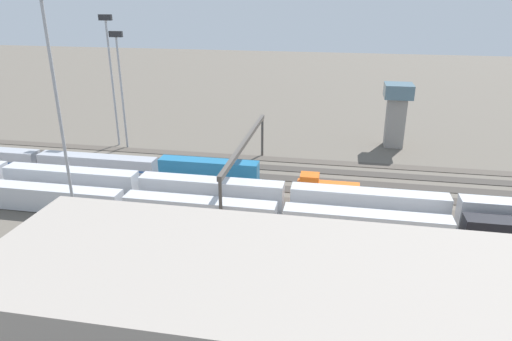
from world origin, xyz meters
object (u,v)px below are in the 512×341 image
Objects in this scene: train_on_track_5 at (211,194)px; light_mast_0 at (120,75)px; train_on_track_3 at (87,164)px; light_mast_2 at (111,65)px; train_on_track_4 at (326,192)px; light_mast_3 at (55,86)px; control_tower at (396,110)px; signal_gantry at (245,146)px; train_on_track_6 at (191,210)px.

light_mast_0 reaches higher than train_on_track_5.
light_mast_2 is at bearing -82.07° from train_on_track_3.
train_on_track_4 is at bearing 153.94° from light_mast_2.
light_mast_3 reaches higher than control_tower.
light_mast_2 is 0.85× the size of light_mast_3.
signal_gantry is 2.50× the size of control_tower.
control_tower reaches higher than train_on_track_6.
train_on_track_4 is 0.30× the size of light_mast_3.
light_mast_0 is at bearing -26.11° from train_on_track_4.
signal_gantry is (14.34, -5.00, 5.50)m from train_on_track_4.
train_on_track_5 is 4.25× the size of light_mast_2.
train_on_track_4 is at bearing 160.77° from signal_gantry.
control_tower reaches higher than signal_gantry.
light_mast_3 reaches higher than signal_gantry.
train_on_track_4 is (-17.79, -5.00, -0.46)m from train_on_track_5.
train_on_track_5 is (-27.19, 10.00, 0.52)m from train_on_track_3.
signal_gantry is (-3.45, -10.00, 5.03)m from train_on_track_5.
light_mast_3 is (-10.30, 35.66, 2.61)m from light_mast_2.
control_tower reaches higher than train_on_track_3.
train_on_track_3 is at bearing -30.58° from train_on_track_6.
train_on_track_3 is 24.23m from light_mast_2.
signal_gantry is at bearing 46.13° from control_tower.
light_mast_3 reaches higher than train_on_track_3.
light_mast_2 reaches higher than train_on_track_4.
signal_gantry reaches higher than train_on_track_5.
train_on_track_6 is 46.19m from light_mast_2.
control_tower is (-50.69, -46.36, -12.29)m from light_mast_3.
control_tower is at bearing -111.66° from train_on_track_4.
light_mast_0 is at bearing -51.63° from train_on_track_6.
signal_gantry reaches higher than train_on_track_6.
control_tower is (-31.27, -38.93, 5.55)m from train_on_track_5.
light_mast_2 reaches higher than light_mast_0.
train_on_track_5 is 11.98× the size of train_on_track_4.
light_mast_3 is at bearing 114.02° from train_on_track_3.
light_mast_3 is 2.35× the size of control_tower.
train_on_track_3 is at bearing -6.34° from train_on_track_4.
light_mast_0 reaches higher than train_on_track_4.
light_mast_0 reaches higher than signal_gantry.
train_on_track_6 is at bearing 27.04° from train_on_track_4.
light_mast_3 reaches higher than train_on_track_6.
train_on_track_6 is (-25.39, 15.00, -0.02)m from train_on_track_3.
signal_gantry is at bearing 180.00° from train_on_track_3.
light_mast_2 is (2.54, -18.24, 15.75)m from train_on_track_3.
train_on_track_5 is 8.55× the size of control_tower.
light_mast_3 is 31.48m from signal_gantry.
train_on_track_4 is at bearing -164.30° from train_on_track_5.
light_mast_0 is at bearing -44.86° from train_on_track_5.
light_mast_0 is at bearing 11.50° from control_tower.
signal_gantry reaches higher than train_on_track_3.
train_on_track_6 is 55.32m from control_tower.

